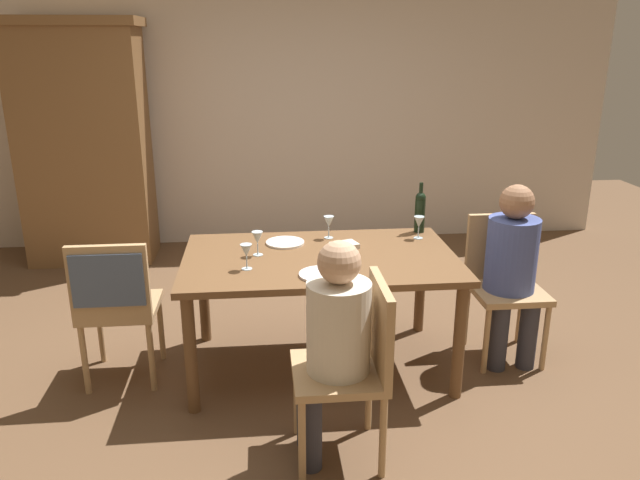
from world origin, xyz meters
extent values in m
plane|color=brown|center=(0.00, 0.00, 0.00)|extent=(10.00, 10.00, 0.00)
cube|color=beige|center=(0.00, 2.70, 1.35)|extent=(6.40, 0.12, 2.70)
cube|color=brown|center=(-1.92, 2.25, 1.05)|extent=(1.10, 0.56, 2.10)
cube|color=brown|center=(-1.92, 2.25, 2.14)|extent=(1.18, 0.62, 0.08)
cube|color=brown|center=(0.00, 0.00, 0.73)|extent=(1.65, 1.01, 0.04)
cylinder|color=brown|center=(-0.75, -0.43, 0.35)|extent=(0.07, 0.07, 0.71)
cylinder|color=brown|center=(0.75, -0.43, 0.35)|extent=(0.07, 0.07, 0.71)
cylinder|color=brown|center=(-0.75, 0.43, 0.35)|extent=(0.07, 0.07, 0.71)
cylinder|color=brown|center=(0.75, 0.43, 0.35)|extent=(0.07, 0.07, 0.71)
cylinder|color=tan|center=(-0.19, -1.07, 0.22)|extent=(0.04, 0.04, 0.44)
cylinder|color=tan|center=(-0.19, -0.69, 0.22)|extent=(0.04, 0.04, 0.44)
cylinder|color=tan|center=(0.19, -1.07, 0.22)|extent=(0.04, 0.04, 0.44)
cylinder|color=tan|center=(0.19, -0.69, 0.22)|extent=(0.04, 0.04, 0.44)
cube|color=tan|center=(0.00, -0.88, 0.46)|extent=(0.44, 0.44, 0.04)
cube|color=tan|center=(0.20, -0.88, 0.70)|extent=(0.04, 0.44, 0.44)
cylinder|color=tan|center=(1.39, -0.19, 0.22)|extent=(0.04, 0.04, 0.44)
cylinder|color=tan|center=(1.01, -0.19, 0.22)|extent=(0.04, 0.04, 0.44)
cylinder|color=tan|center=(1.39, 0.19, 0.22)|extent=(0.04, 0.04, 0.44)
cylinder|color=tan|center=(1.01, 0.19, 0.22)|extent=(0.04, 0.04, 0.44)
cube|color=tan|center=(1.20, 0.00, 0.46)|extent=(0.44, 0.44, 0.04)
cube|color=tan|center=(1.20, 0.20, 0.70)|extent=(0.44, 0.04, 0.44)
cylinder|color=tan|center=(-1.39, 0.19, 0.22)|extent=(0.04, 0.04, 0.44)
cylinder|color=tan|center=(-1.01, 0.19, 0.22)|extent=(0.04, 0.04, 0.44)
cylinder|color=tan|center=(-1.39, -0.19, 0.22)|extent=(0.04, 0.04, 0.44)
cylinder|color=tan|center=(-1.01, -0.19, 0.22)|extent=(0.04, 0.04, 0.44)
cube|color=tan|center=(-1.20, 0.00, 0.46)|extent=(0.44, 0.44, 0.04)
cube|color=tan|center=(-1.20, -0.20, 0.70)|extent=(0.44, 0.04, 0.44)
cube|color=#4C5B75|center=(-1.20, -0.20, 0.72)|extent=(0.40, 0.07, 0.31)
cylinder|color=#33333D|center=(-0.14, -0.97, 0.23)|extent=(0.11, 0.11, 0.46)
cylinder|color=#33333D|center=(-0.14, -0.79, 0.23)|extent=(0.11, 0.11, 0.46)
cylinder|color=beige|center=(0.00, -0.88, 0.69)|extent=(0.30, 0.30, 0.47)
sphere|color=tan|center=(0.00, -0.88, 1.03)|extent=(0.20, 0.20, 0.20)
cylinder|color=#33333D|center=(1.30, -0.15, 0.23)|extent=(0.12, 0.12, 0.46)
cylinder|color=#33333D|center=(1.11, -0.15, 0.23)|extent=(0.12, 0.12, 0.46)
cylinder|color=#475699|center=(1.20, 0.00, 0.70)|extent=(0.32, 0.32, 0.49)
sphere|color=#996B4C|center=(1.20, 0.00, 1.05)|extent=(0.21, 0.21, 0.21)
cylinder|color=black|center=(0.72, 0.42, 0.86)|extent=(0.07, 0.07, 0.23)
sphere|color=black|center=(0.72, 0.42, 0.99)|extent=(0.07, 0.07, 0.07)
cylinder|color=black|center=(0.72, 0.42, 1.04)|extent=(0.03, 0.03, 0.09)
cylinder|color=silver|center=(-0.37, 0.05, 0.75)|extent=(0.06, 0.06, 0.00)
cylinder|color=silver|center=(-0.37, 0.05, 0.79)|extent=(0.01, 0.01, 0.07)
cone|color=silver|center=(-0.37, 0.05, 0.86)|extent=(0.07, 0.07, 0.07)
cylinder|color=silver|center=(-0.44, -0.18, 0.75)|extent=(0.06, 0.06, 0.00)
cylinder|color=silver|center=(-0.44, -0.18, 0.79)|extent=(0.01, 0.01, 0.07)
cone|color=silver|center=(-0.44, -0.18, 0.86)|extent=(0.07, 0.07, 0.07)
cylinder|color=silver|center=(0.09, 0.34, 0.75)|extent=(0.06, 0.06, 0.00)
cylinder|color=silver|center=(0.09, 0.34, 0.79)|extent=(0.01, 0.01, 0.07)
cone|color=silver|center=(0.09, 0.34, 0.86)|extent=(0.07, 0.07, 0.07)
cylinder|color=silver|center=(0.68, 0.28, 0.75)|extent=(0.06, 0.06, 0.00)
cylinder|color=silver|center=(0.68, 0.28, 0.79)|extent=(0.01, 0.01, 0.07)
cone|color=silver|center=(0.68, 0.28, 0.86)|extent=(0.07, 0.07, 0.07)
cylinder|color=white|center=(-0.20, 0.25, 0.75)|extent=(0.25, 0.25, 0.01)
cylinder|color=white|center=(-0.02, -0.33, 0.75)|extent=(0.25, 0.25, 0.01)
cube|color=beige|center=(0.17, 0.14, 0.76)|extent=(0.19, 0.16, 0.03)
camera|label=1|loc=(-0.34, -3.46, 1.99)|focal=34.32mm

